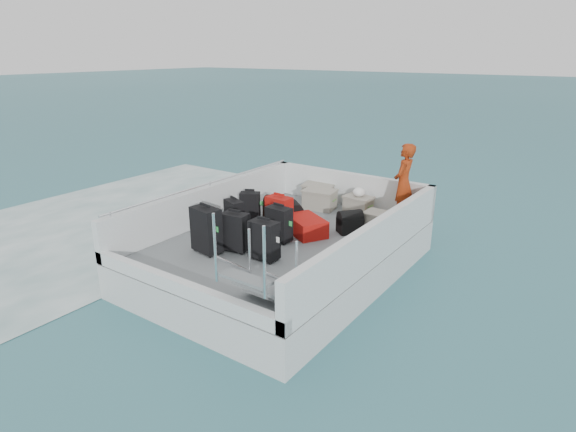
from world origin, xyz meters
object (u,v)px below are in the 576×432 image
at_px(passenger, 403,183).
at_px(crate_2, 358,205).
at_px(suitcase_1, 234,216).
at_px(crate_1, 320,200).
at_px(suitcase_6, 264,241).
at_px(suitcase_7, 279,224).
at_px(suitcase_3, 206,230).
at_px(crate_0, 319,194).
at_px(suitcase_4, 235,232).
at_px(suitcase_8, 306,226).
at_px(suitcase_2, 250,206).
at_px(suitcase_5, 279,214).
at_px(crate_3, 380,223).

bearing_deg(passenger, crate_2, -90.77).
height_order(suitcase_1, crate_1, suitcase_1).
height_order(suitcase_6, suitcase_7, suitcase_6).
height_order(suitcase_3, crate_0, suitcase_3).
distance_m(suitcase_3, crate_1, 3.04).
xyz_separation_m(suitcase_4, passenger, (1.66, 2.93, 0.44)).
bearing_deg(suitcase_4, crate_1, 82.88).
xyz_separation_m(suitcase_8, passenger, (1.13, 1.64, 0.60)).
xyz_separation_m(suitcase_2, crate_1, (0.76, 1.35, -0.08)).
height_order(suitcase_8, crate_1, crate_1).
height_order(suitcase_1, suitcase_6, suitcase_6).
xyz_separation_m(suitcase_6, suitcase_7, (-0.26, 0.75, -0.01)).
height_order(suitcase_8, crate_2, crate_2).
height_order(suitcase_6, crate_2, suitcase_6).
bearing_deg(suitcase_5, suitcase_6, -60.54).
bearing_deg(suitcase_3, suitcase_6, 27.97).
distance_m(suitcase_3, suitcase_5, 1.55).
height_order(suitcase_8, passenger, passenger).
relative_size(suitcase_1, crate_2, 1.11).
relative_size(suitcase_5, crate_2, 1.21).
relative_size(suitcase_3, crate_3, 1.41).
bearing_deg(crate_0, suitcase_5, -80.78).
distance_m(suitcase_2, crate_1, 1.55).
height_order(suitcase_8, crate_0, crate_0).
xyz_separation_m(suitcase_7, suitcase_8, (0.20, 0.55, -0.15)).
xyz_separation_m(suitcase_1, crate_3, (2.19, 1.51, -0.13)).
bearing_deg(suitcase_3, crate_2, 81.20).
height_order(suitcase_5, passenger, passenger).
relative_size(suitcase_6, suitcase_8, 0.81).
bearing_deg(suitcase_8, suitcase_1, 147.26).
bearing_deg(suitcase_1, suitcase_8, 49.19).
bearing_deg(crate_0, crate_2, -7.88).
bearing_deg(suitcase_8, suitcase_5, 131.51).
distance_m(suitcase_3, suitcase_8, 1.85).
distance_m(suitcase_2, crate_3, 2.51).
xyz_separation_m(suitcase_3, suitcase_8, (0.88, 1.62, -0.22)).
distance_m(suitcase_4, suitcase_7, 0.82).
relative_size(suitcase_4, suitcase_7, 1.05).
bearing_deg(suitcase_2, crate_1, 32.37).
relative_size(suitcase_6, suitcase_7, 1.03).
bearing_deg(crate_3, crate_1, 162.67).
xyz_separation_m(suitcase_4, crate_1, (-0.04, 2.70, -0.13)).
bearing_deg(suitcase_7, suitcase_2, 156.63).
distance_m(suitcase_8, crate_2, 1.64).
bearing_deg(suitcase_8, crate_0, 54.43).
height_order(suitcase_4, crate_0, suitcase_4).
height_order(suitcase_2, crate_3, suitcase_2).
relative_size(suitcase_4, suitcase_6, 1.02).
bearing_deg(suitcase_3, suitcase_7, 67.24).
xyz_separation_m(suitcase_4, suitcase_7, (0.34, 0.75, -0.02)).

